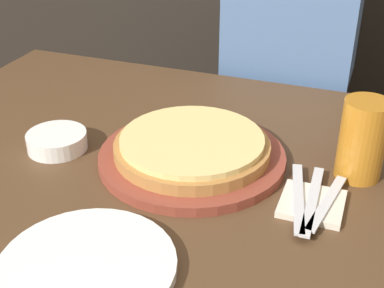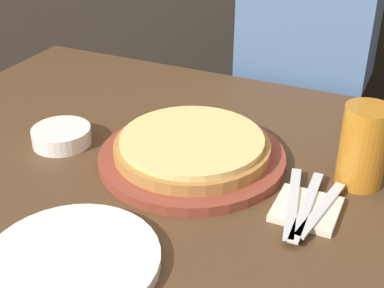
{
  "view_description": "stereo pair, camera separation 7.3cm",
  "coord_description": "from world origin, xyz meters",
  "px_view_note": "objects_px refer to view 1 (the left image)",
  "views": [
    {
      "loc": [
        0.34,
        -0.84,
        1.27
      ],
      "look_at": [
        0.02,
        0.03,
        0.75
      ],
      "focal_mm": 50.0,
      "sensor_mm": 36.0,
      "label": 1
    },
    {
      "loc": [
        0.41,
        -0.81,
        1.27
      ],
      "look_at": [
        0.02,
        0.03,
        0.75
      ],
      "focal_mm": 50.0,
      "sensor_mm": 36.0,
      "label": 2
    }
  ],
  "objects_px": {
    "beer_glass": "(363,136)",
    "fork": "(298,197)",
    "dinner_knife": "(312,200)",
    "dinner_plate": "(87,267)",
    "pizza_on_board": "(192,151)",
    "diner_person": "(286,90)",
    "side_bowl": "(57,141)",
    "spoon": "(327,203)"
  },
  "relations": [
    {
      "from": "side_bowl",
      "to": "dinner_plate",
      "type": "bearing_deg",
      "value": -51.05
    },
    {
      "from": "dinner_plate",
      "to": "side_bowl",
      "type": "xyz_separation_m",
      "value": [
        -0.25,
        0.3,
        0.01
      ]
    },
    {
      "from": "dinner_plate",
      "to": "fork",
      "type": "distance_m",
      "value": 0.39
    },
    {
      "from": "beer_glass",
      "to": "dinner_knife",
      "type": "bearing_deg",
      "value": -115.76
    },
    {
      "from": "beer_glass",
      "to": "diner_person",
      "type": "bearing_deg",
      "value": 114.22
    },
    {
      "from": "pizza_on_board",
      "to": "side_bowl",
      "type": "height_order",
      "value": "pizza_on_board"
    },
    {
      "from": "fork",
      "to": "dinner_plate",
      "type": "bearing_deg",
      "value": -133.05
    },
    {
      "from": "pizza_on_board",
      "to": "diner_person",
      "type": "xyz_separation_m",
      "value": [
        0.07,
        0.6,
        -0.1
      ]
    },
    {
      "from": "fork",
      "to": "spoon",
      "type": "xyz_separation_m",
      "value": [
        0.05,
        -0.0,
        0.0
      ]
    },
    {
      "from": "spoon",
      "to": "diner_person",
      "type": "bearing_deg",
      "value": 106.77
    },
    {
      "from": "dinner_knife",
      "to": "dinner_plate",
      "type": "bearing_deg",
      "value": -135.63
    },
    {
      "from": "beer_glass",
      "to": "fork",
      "type": "xyz_separation_m",
      "value": [
        -0.09,
        -0.13,
        -0.07
      ]
    },
    {
      "from": "side_bowl",
      "to": "spoon",
      "type": "relative_size",
      "value": 0.68
    },
    {
      "from": "fork",
      "to": "dinner_knife",
      "type": "height_order",
      "value": "same"
    },
    {
      "from": "fork",
      "to": "pizza_on_board",
      "type": "bearing_deg",
      "value": 162.62
    },
    {
      "from": "dinner_knife",
      "to": "side_bowl",
      "type": "bearing_deg",
      "value": 177.67
    },
    {
      "from": "beer_glass",
      "to": "side_bowl",
      "type": "bearing_deg",
      "value": -169.43
    },
    {
      "from": "spoon",
      "to": "fork",
      "type": "bearing_deg",
      "value": 180.0
    },
    {
      "from": "beer_glass",
      "to": "spoon",
      "type": "xyz_separation_m",
      "value": [
        -0.04,
        -0.13,
        -0.07
      ]
    },
    {
      "from": "beer_glass",
      "to": "fork",
      "type": "distance_m",
      "value": 0.18
    },
    {
      "from": "diner_person",
      "to": "dinner_knife",
      "type": "bearing_deg",
      "value": -75.2
    },
    {
      "from": "beer_glass",
      "to": "dinner_plate",
      "type": "xyz_separation_m",
      "value": [
        -0.35,
        -0.42,
        -0.08
      ]
    },
    {
      "from": "pizza_on_board",
      "to": "side_bowl",
      "type": "relative_size",
      "value": 3.0
    },
    {
      "from": "dinner_plate",
      "to": "side_bowl",
      "type": "height_order",
      "value": "side_bowl"
    },
    {
      "from": "dinner_knife",
      "to": "diner_person",
      "type": "xyz_separation_m",
      "value": [
        -0.18,
        0.67,
        -0.09
      ]
    },
    {
      "from": "side_bowl",
      "to": "diner_person",
      "type": "height_order",
      "value": "diner_person"
    },
    {
      "from": "spoon",
      "to": "dinner_knife",
      "type": "bearing_deg",
      "value": 180.0
    },
    {
      "from": "dinner_plate",
      "to": "spoon",
      "type": "height_order",
      "value": "dinner_plate"
    },
    {
      "from": "dinner_plate",
      "to": "side_bowl",
      "type": "relative_size",
      "value": 2.17
    },
    {
      "from": "fork",
      "to": "beer_glass",
      "type": "bearing_deg",
      "value": 56.2
    },
    {
      "from": "pizza_on_board",
      "to": "spoon",
      "type": "xyz_separation_m",
      "value": [
        0.28,
        -0.07,
        -0.01
      ]
    },
    {
      "from": "spoon",
      "to": "diner_person",
      "type": "xyz_separation_m",
      "value": [
        -0.2,
        0.67,
        -0.09
      ]
    },
    {
      "from": "side_bowl",
      "to": "fork",
      "type": "distance_m",
      "value": 0.51
    },
    {
      "from": "beer_glass",
      "to": "fork",
      "type": "relative_size",
      "value": 0.73
    },
    {
      "from": "dinner_plate",
      "to": "fork",
      "type": "bearing_deg",
      "value": 46.95
    },
    {
      "from": "beer_glass",
      "to": "diner_person",
      "type": "xyz_separation_m",
      "value": [
        -0.24,
        0.54,
        -0.16
      ]
    },
    {
      "from": "dinner_plate",
      "to": "diner_person",
      "type": "distance_m",
      "value": 0.97
    },
    {
      "from": "pizza_on_board",
      "to": "dinner_knife",
      "type": "relative_size",
      "value": 1.74
    },
    {
      "from": "pizza_on_board",
      "to": "beer_glass",
      "type": "xyz_separation_m",
      "value": [
        0.32,
        0.06,
        0.06
      ]
    },
    {
      "from": "side_bowl",
      "to": "beer_glass",
      "type": "bearing_deg",
      "value": 10.57
    },
    {
      "from": "pizza_on_board",
      "to": "beer_glass",
      "type": "height_order",
      "value": "beer_glass"
    },
    {
      "from": "dinner_plate",
      "to": "spoon",
      "type": "relative_size",
      "value": 1.48
    }
  ]
}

